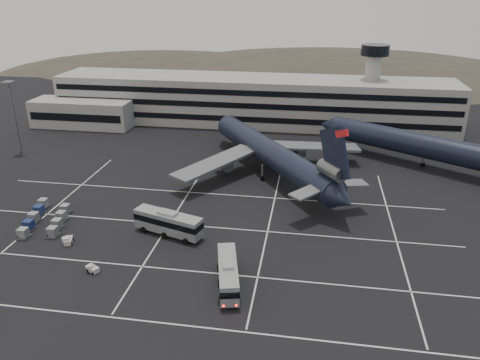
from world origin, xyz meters
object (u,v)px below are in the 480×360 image
bus_near (228,273)px  trijet_main (272,154)px  bus_far (168,222)px  uld_cluster (45,219)px  tug_a (68,241)px

bus_near → trijet_main: bearing=74.1°
bus_far → uld_cluster: bus_far is taller
bus_far → uld_cluster: 23.56m
trijet_main → bus_far: trijet_main is taller
bus_near → tug_a: 29.55m
tug_a → bus_far: bearing=1.8°
trijet_main → tug_a: (-30.74, -35.21, -4.63)m
tug_a → uld_cluster: bearing=123.3°
trijet_main → tug_a: bearing=-165.5°
bus_near → tug_a: bus_near is taller
bus_near → bus_far: bus_far is taller
bus_far → tug_a: bus_far is taller
trijet_main → bus_near: bearing=-127.2°
trijet_main → uld_cluster: bearing=-177.4°
bus_far → uld_cluster: bearing=106.5°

